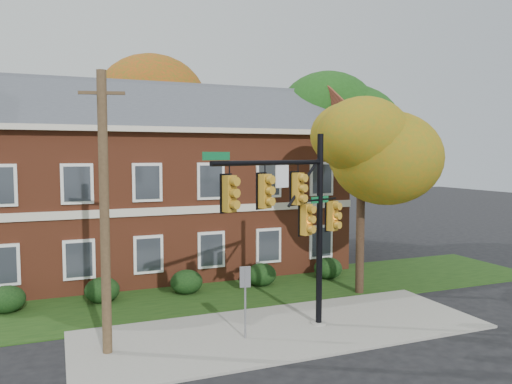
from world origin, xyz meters
name	(u,v)px	position (x,y,z in m)	size (l,w,h in m)	color
ground	(298,341)	(0.00, 0.00, 0.00)	(120.00, 120.00, 0.00)	black
sidewalk	(284,330)	(0.00, 1.00, 0.04)	(14.00, 5.00, 0.08)	gray
grass_strip	(236,293)	(0.00, 6.00, 0.02)	(30.00, 6.00, 0.04)	#193811
apartment_building	(161,174)	(-2.00, 11.95, 4.99)	(18.80, 8.80, 9.74)	brown
hedge_far_left	(6,299)	(-9.00, 6.70, 0.53)	(1.40, 1.26, 1.05)	black
hedge_left	(102,290)	(-5.50, 6.70, 0.53)	(1.40, 1.26, 1.05)	black
hedge_center	(186,282)	(-2.00, 6.70, 0.53)	(1.40, 1.26, 1.05)	black
hedge_right	(261,275)	(1.50, 6.70, 0.53)	(1.40, 1.26, 1.05)	black
hedge_far_right	(328,268)	(5.00, 6.70, 0.53)	(1.40, 1.26, 1.05)	black
tree_near_right	(368,139)	(5.22, 3.87, 6.67)	(4.50, 4.25, 8.58)	black
tree_right_rear	(340,120)	(9.31, 12.81, 8.12)	(6.30, 5.95, 10.62)	black
tree_far_rear	(157,112)	(-0.66, 19.79, 8.84)	(6.84, 6.46, 11.52)	black
traffic_signal	(297,211)	(0.19, 0.51, 4.17)	(5.63, 2.45, 6.73)	gray
utility_pole	(104,213)	(-5.81, 1.13, 4.29)	(1.30, 0.42, 8.46)	#443320
sign_post	(245,290)	(-1.55, 0.69, 1.65)	(0.36, 0.10, 2.43)	slate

